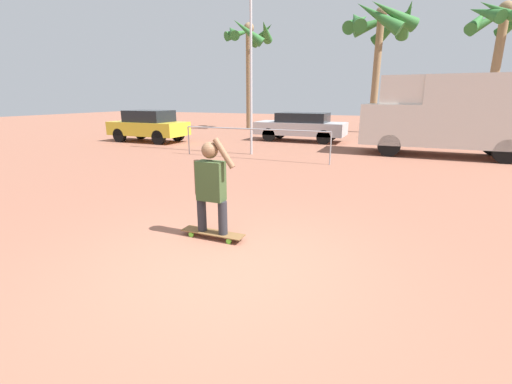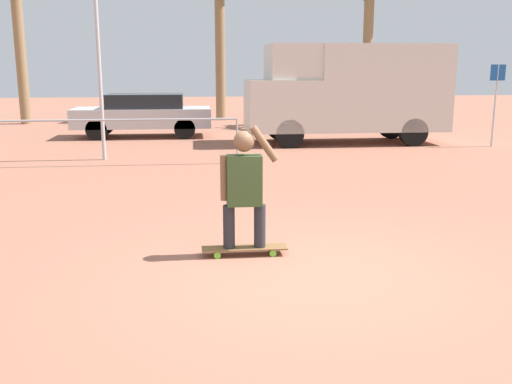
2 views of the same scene
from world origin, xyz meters
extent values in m
plane|color=#935B47|center=(0.00, 0.00, 0.00)|extent=(80.00, 80.00, 0.00)
cube|color=brown|center=(-0.60, 0.77, 0.09)|extent=(1.02, 0.24, 0.02)
cylinder|color=#66C633|center=(-0.94, 0.67, 0.04)|extent=(0.08, 0.03, 0.08)
cylinder|color=#66C633|center=(-0.94, 0.87, 0.04)|extent=(0.08, 0.03, 0.08)
cylinder|color=#66C633|center=(-0.27, 0.67, 0.04)|extent=(0.08, 0.03, 0.08)
cylinder|color=#66C633|center=(-0.27, 0.87, 0.04)|extent=(0.08, 0.03, 0.08)
cylinder|color=#28282D|center=(-0.79, 0.77, 0.36)|extent=(0.14, 0.14, 0.52)
cylinder|color=#28282D|center=(-0.42, 0.77, 0.36)|extent=(0.14, 0.14, 0.52)
cube|color=#384C28|center=(-0.60, 0.77, 0.92)|extent=(0.41, 0.22, 0.60)
sphere|color=brown|center=(-0.60, 0.77, 1.38)|extent=(0.24, 0.24, 0.24)
cylinder|color=brown|center=(-0.84, 0.77, 0.95)|extent=(0.09, 0.09, 0.53)
cylinder|color=brown|center=(-0.37, 0.77, 1.35)|extent=(0.35, 0.09, 0.44)
cylinder|color=black|center=(1.51, 10.05, 0.40)|extent=(0.81, 0.28, 0.81)
cylinder|color=black|center=(1.51, 11.93, 0.40)|extent=(0.81, 0.28, 0.81)
cylinder|color=black|center=(5.13, 10.05, 0.40)|extent=(0.81, 0.28, 0.81)
cylinder|color=black|center=(5.13, 11.93, 0.40)|extent=(0.81, 0.28, 0.81)
cube|color=silver|center=(1.42, 10.99, 1.14)|extent=(2.04, 2.16, 1.47)
cube|color=black|center=(1.01, 10.99, 1.43)|extent=(0.04, 1.84, 0.74)
cube|color=silver|center=(4.34, 10.99, 1.64)|extent=(3.79, 2.16, 2.48)
cube|color=silver|center=(1.73, 10.99, 2.38)|extent=(1.43, 1.99, 1.00)
cylinder|color=black|center=(-4.17, 12.42, 0.33)|extent=(0.66, 0.22, 0.66)
cylinder|color=black|center=(-4.17, 13.98, 0.33)|extent=(0.66, 0.22, 0.66)
cylinder|color=black|center=(-1.45, 12.42, 0.33)|extent=(0.66, 0.22, 0.66)
cylinder|color=black|center=(-1.45, 13.98, 0.33)|extent=(0.66, 0.22, 0.66)
cube|color=#BCBCC1|center=(-2.81, 13.20, 0.64)|extent=(4.40, 1.78, 0.61)
cube|color=black|center=(-2.70, 13.20, 1.17)|extent=(2.42, 1.57, 0.45)
cylinder|color=black|center=(-10.80, 9.30, 0.33)|extent=(0.67, 0.22, 0.67)
cylinder|color=black|center=(-10.80, 10.79, 0.33)|extent=(0.67, 0.22, 0.67)
cylinder|color=black|center=(-8.45, 9.30, 0.33)|extent=(0.67, 0.22, 0.67)
cylinder|color=black|center=(-8.45, 10.79, 0.33)|extent=(0.67, 0.22, 0.67)
cube|color=gold|center=(-9.62, 10.05, 0.65)|extent=(3.80, 1.71, 0.64)
cube|color=black|center=(-9.53, 10.05, 1.24)|extent=(2.09, 1.50, 0.55)
cylinder|color=#8E704C|center=(5.48, 15.94, 2.93)|extent=(0.38, 0.38, 5.86)
sphere|color=#8E704C|center=(5.48, 15.94, 5.86)|extent=(0.60, 0.60, 0.60)
cone|color=#2D6B2D|center=(5.08, 16.86, 5.59)|extent=(2.10, 1.34, 1.41)
cone|color=#2D6B2D|center=(4.57, 16.36, 5.56)|extent=(1.36, 2.07, 1.50)
cone|color=#2D6B2D|center=(4.63, 15.41, 5.66)|extent=(1.59, 2.06, 1.22)
cone|color=#2D6B2D|center=(5.20, 14.97, 5.57)|extent=(2.10, 1.11, 1.48)
cylinder|color=#8E704C|center=(0.04, 19.25, 3.41)|extent=(0.42, 0.42, 6.82)
sphere|color=#8E704C|center=(0.04, 19.25, 6.82)|extent=(0.67, 0.67, 0.67)
cone|color=#2D6B2D|center=(1.41, 19.49, 6.41)|extent=(1.25, 2.90, 2.03)
cone|color=#2D6B2D|center=(0.65, 20.50, 6.33)|extent=(2.77, 1.88, 2.26)
cone|color=#2D6B2D|center=(-0.34, 20.59, 6.54)|extent=(2.98, 1.54, 1.64)
cone|color=#2D6B2D|center=(-1.29, 19.62, 6.51)|extent=(1.51, 2.97, 1.75)
cone|color=#2D6B2D|center=(-1.28, 18.83, 6.47)|extent=(1.62, 2.95, 1.85)
cone|color=#2D6B2D|center=(0.02, 17.87, 6.37)|extent=(2.78, 0.83, 2.14)
cone|color=#2D6B2D|center=(0.76, 18.06, 6.49)|extent=(2.85, 2.14, 1.82)
cylinder|color=#8E704C|center=(-7.90, 18.27, 3.21)|extent=(0.41, 0.41, 6.42)
sphere|color=#8E704C|center=(-7.90, 18.27, 6.42)|extent=(0.66, 0.66, 0.66)
cone|color=#2D6B2D|center=(-6.84, 18.52, 6.20)|extent=(1.11, 2.33, 1.31)
cone|color=#2D6B2D|center=(-7.33, 19.20, 6.14)|extent=(2.22, 1.68, 1.48)
cone|color=#2D6B2D|center=(-8.82, 18.85, 6.24)|extent=(1.72, 2.24, 1.17)
cone|color=#2D6B2D|center=(-8.78, 17.63, 6.17)|extent=(1.82, 2.17, 1.38)
cone|color=#2D6B2D|center=(-7.51, 17.26, 6.02)|extent=(2.18, 1.32, 1.80)
cylinder|color=#B7B7BC|center=(-3.37, 8.45, 3.81)|extent=(0.09, 0.09, 7.63)
cylinder|color=#99999E|center=(-2.88, 7.53, 1.05)|extent=(5.43, 0.05, 0.05)
cylinder|color=#99999E|center=(-5.59, 7.53, 0.53)|extent=(0.04, 0.04, 1.05)
cylinder|color=#99999E|center=(-0.16, 7.53, 0.53)|extent=(0.04, 0.04, 1.05)
camera|label=1|loc=(1.97, -3.52, 2.12)|focal=24.00mm
camera|label=2|loc=(-1.19, -5.76, 2.20)|focal=40.00mm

